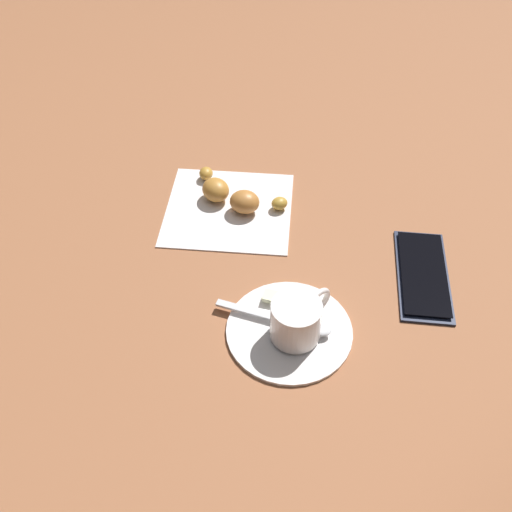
{
  "coord_description": "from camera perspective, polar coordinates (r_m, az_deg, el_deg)",
  "views": [
    {
      "loc": [
        0.51,
        -0.03,
        0.57
      ],
      "look_at": [
        -0.02,
        -0.02,
        0.02
      ],
      "focal_mm": 41.17,
      "sensor_mm": 36.0,
      "label": 1
    }
  ],
  "objects": [
    {
      "name": "sugar_packet",
      "position": [
        0.72,
        3.48,
        -4.37
      ],
      "size": [
        0.04,
        0.07,
        0.01
      ],
      "primitive_type": "cube",
      "rotation": [
        0.0,
        0.0,
        4.43
      ],
      "color": "beige",
      "rests_on": "saucer"
    },
    {
      "name": "croissant",
      "position": [
        0.84,
        -2.38,
        5.98
      ],
      "size": [
        0.11,
        0.13,
        0.03
      ],
      "color": "#B78331",
      "rests_on": "napkin"
    },
    {
      "name": "ground_plane",
      "position": [
        0.76,
        1.17,
        -1.76
      ],
      "size": [
        1.8,
        1.8,
        0.0
      ],
      "primitive_type": "plane",
      "color": "#975B39"
    },
    {
      "name": "teaspoon",
      "position": [
        0.7,
        3.46,
        -6.42
      ],
      "size": [
        0.06,
        0.14,
        0.01
      ],
      "color": "silver",
      "rests_on": "saucer"
    },
    {
      "name": "cell_phone",
      "position": [
        0.78,
        15.92,
        -1.71
      ],
      "size": [
        0.16,
        0.08,
        0.01
      ],
      "color": "#1C2136",
      "rests_on": "ground"
    },
    {
      "name": "saucer",
      "position": [
        0.7,
        3.25,
        -7.15
      ],
      "size": [
        0.15,
        0.15,
        0.01
      ],
      "primitive_type": "cylinder",
      "color": "white",
      "rests_on": "ground"
    },
    {
      "name": "espresso_cup",
      "position": [
        0.67,
        4.01,
        -6.14
      ],
      "size": [
        0.07,
        0.07,
        0.05
      ],
      "color": "white",
      "rests_on": "saucer"
    },
    {
      "name": "napkin",
      "position": [
        0.85,
        -2.67,
        4.61
      ],
      "size": [
        0.19,
        0.2,
        0.0
      ],
      "primitive_type": "cube",
      "rotation": [
        0.0,
        0.0,
        -0.11
      ],
      "color": "silver",
      "rests_on": "ground"
    }
  ]
}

